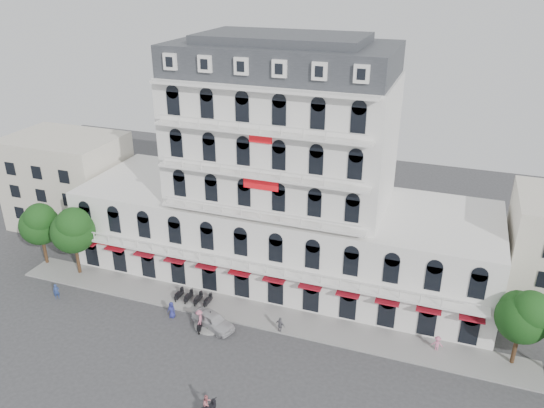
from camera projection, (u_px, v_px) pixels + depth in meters
The scene contains 16 objects.
ground at pixel (212, 374), 45.00m from camera, with size 120.00×120.00×0.00m, color #38383A.
sidewalk at pixel (252, 313), 52.68m from camera, with size 53.00×4.00×0.16m, color gray.
main_building at pixel (282, 189), 56.32m from camera, with size 45.00×15.00×25.80m.
flank_building_west at pixel (69, 181), 68.96m from camera, with size 14.00×10.00×12.00m, color beige.
traffic_island at pixel (211, 323), 50.97m from camera, with size 3.20×3.20×1.60m.
parked_scooter_row at pixel (194, 302), 54.51m from camera, with size 4.40×1.80×1.10m, color black, non-canonical shape.
tree_west_outer at pixel (39, 222), 59.38m from camera, with size 4.50×4.48×7.76m.
tree_west_inner at pixel (73, 228), 57.27m from camera, with size 4.76×4.76×8.25m.
tree_east_inner at pixel (524, 314), 43.96m from camera, with size 4.40×4.37×7.57m.
parked_car at pixel (213, 320), 50.45m from camera, with size 1.86×4.62×1.57m, color silver.
rider_southwest at pixel (207, 405), 40.51m from camera, with size 0.88×1.62×1.95m.
rider_center at pixel (200, 320), 49.87m from camera, with size 0.99×1.66×2.27m.
pedestrian_left at pixel (172, 310), 51.88m from camera, with size 0.84×0.55×1.73m, color navy.
pedestrian_mid at pixel (280, 325), 49.66m from camera, with size 1.01×0.42×1.72m, color slate.
pedestrian_right at pixel (437, 344), 47.34m from camera, with size 1.01×0.58×1.56m, color #D37093.
pedestrian_far at pixel (56, 292), 54.80m from camera, with size 0.62×0.41×1.70m, color navy.
Camera 1 is at (16.70, -31.24, 31.70)m, focal length 35.00 mm.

